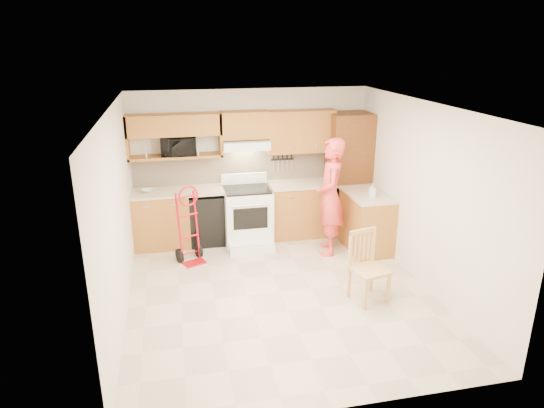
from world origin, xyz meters
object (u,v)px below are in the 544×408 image
object	(u,v)px
person	(330,197)
hand_truck	(190,229)
microwave	(179,146)
range	(248,212)
dining_chair	(370,268)

from	to	relation	value
person	hand_truck	bearing A→B (deg)	-78.67
microwave	person	xyz separation A→B (m)	(2.26, -0.96, -0.71)
range	person	xyz separation A→B (m)	(1.21, -0.56, 0.36)
microwave	person	size ratio (longest dim) A/B	0.30
dining_chair	range	bearing A→B (deg)	106.44
hand_truck	range	bearing A→B (deg)	4.37
hand_truck	dining_chair	world-z (taller)	hand_truck
range	hand_truck	world-z (taller)	range
microwave	hand_truck	world-z (taller)	microwave
microwave	dining_chair	size ratio (longest dim) A/B	0.59
range	dining_chair	distance (m)	2.47
microwave	range	distance (m)	1.55
range	microwave	bearing A→B (deg)	159.40
hand_truck	microwave	bearing A→B (deg)	72.72
microwave	range	size ratio (longest dim) A/B	0.49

